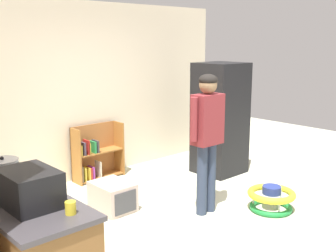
{
  "coord_description": "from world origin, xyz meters",
  "views": [
    {
      "loc": [
        -3.45,
        -3.19,
        2.14
      ],
      "look_at": [
        -0.2,
        0.33,
        1.14
      ],
      "focal_mm": 44.54,
      "sensor_mm": 36.0,
      "label": 1
    }
  ],
  "objects_px": {
    "refrigerator": "(220,119)",
    "kitchen_counter": "(14,242)",
    "yellow_cup": "(71,208)",
    "pet_carrier": "(113,196)",
    "bookshelf": "(94,156)",
    "teal_cup": "(11,172)",
    "standing_person": "(207,130)",
    "baby_walker": "(271,198)",
    "crock_pot": "(3,175)",
    "microwave": "(30,188)"
  },
  "relations": [
    {
      "from": "bookshelf",
      "to": "refrigerator",
      "type": "bearing_deg",
      "value": -32.74
    },
    {
      "from": "microwave",
      "to": "crock_pot",
      "type": "xyz_separation_m",
      "value": [
        -0.02,
        0.45,
        -0.0
      ]
    },
    {
      "from": "kitchen_counter",
      "to": "yellow_cup",
      "type": "xyz_separation_m",
      "value": [
        0.14,
        -0.74,
        0.5
      ]
    },
    {
      "from": "microwave",
      "to": "yellow_cup",
      "type": "relative_size",
      "value": 5.05
    },
    {
      "from": "refrigerator",
      "to": "kitchen_counter",
      "type": "bearing_deg",
      "value": -165.77
    },
    {
      "from": "standing_person",
      "to": "yellow_cup",
      "type": "bearing_deg",
      "value": -162.0
    },
    {
      "from": "standing_person",
      "to": "microwave",
      "type": "height_order",
      "value": "standing_person"
    },
    {
      "from": "bookshelf",
      "to": "pet_carrier",
      "type": "height_order",
      "value": "bookshelf"
    },
    {
      "from": "bookshelf",
      "to": "teal_cup",
      "type": "relative_size",
      "value": 8.95
    },
    {
      "from": "baby_walker",
      "to": "pet_carrier",
      "type": "height_order",
      "value": "pet_carrier"
    },
    {
      "from": "baby_walker",
      "to": "teal_cup",
      "type": "xyz_separation_m",
      "value": [
        -2.93,
        0.88,
        0.79
      ]
    },
    {
      "from": "crock_pot",
      "to": "pet_carrier",
      "type": "bearing_deg",
      "value": 26.16
    },
    {
      "from": "refrigerator",
      "to": "pet_carrier",
      "type": "xyz_separation_m",
      "value": [
        -2.2,
        -0.11,
        -0.71
      ]
    },
    {
      "from": "pet_carrier",
      "to": "yellow_cup",
      "type": "distance_m",
      "value": 2.31
    },
    {
      "from": "baby_walker",
      "to": "yellow_cup",
      "type": "distance_m",
      "value": 3.07
    },
    {
      "from": "yellow_cup",
      "to": "refrigerator",
      "type": "bearing_deg",
      "value": 24.95
    },
    {
      "from": "baby_walker",
      "to": "crock_pot",
      "type": "xyz_separation_m",
      "value": [
        -3.12,
        0.57,
        0.88
      ]
    },
    {
      "from": "kitchen_counter",
      "to": "teal_cup",
      "type": "height_order",
      "value": "teal_cup"
    },
    {
      "from": "refrigerator",
      "to": "crock_pot",
      "type": "height_order",
      "value": "refrigerator"
    },
    {
      "from": "standing_person",
      "to": "yellow_cup",
      "type": "relative_size",
      "value": 18.28
    },
    {
      "from": "microwave",
      "to": "baby_walker",
      "type": "bearing_deg",
      "value": -2.21
    },
    {
      "from": "refrigerator",
      "to": "standing_person",
      "type": "height_order",
      "value": "refrigerator"
    },
    {
      "from": "pet_carrier",
      "to": "microwave",
      "type": "distance_m",
      "value": 2.22
    },
    {
      "from": "teal_cup",
      "to": "bookshelf",
      "type": "bearing_deg",
      "value": 40.72
    },
    {
      "from": "crock_pot",
      "to": "teal_cup",
      "type": "relative_size",
      "value": 3.14
    },
    {
      "from": "refrigerator",
      "to": "yellow_cup",
      "type": "bearing_deg",
      "value": -155.05
    },
    {
      "from": "yellow_cup",
      "to": "teal_cup",
      "type": "bearing_deg",
      "value": 88.61
    },
    {
      "from": "crock_pot",
      "to": "teal_cup",
      "type": "height_order",
      "value": "crock_pot"
    },
    {
      "from": "pet_carrier",
      "to": "standing_person",
      "type": "bearing_deg",
      "value": -46.42
    },
    {
      "from": "kitchen_counter",
      "to": "pet_carrier",
      "type": "xyz_separation_m",
      "value": [
        1.62,
        0.86,
        -0.27
      ]
    },
    {
      "from": "yellow_cup",
      "to": "teal_cup",
      "type": "distance_m",
      "value": 1.11
    },
    {
      "from": "yellow_cup",
      "to": "pet_carrier",
      "type": "bearing_deg",
      "value": 47.28
    },
    {
      "from": "teal_cup",
      "to": "baby_walker",
      "type": "bearing_deg",
      "value": -16.78
    },
    {
      "from": "bookshelf",
      "to": "baby_walker",
      "type": "bearing_deg",
      "value": -69.37
    },
    {
      "from": "pet_carrier",
      "to": "yellow_cup",
      "type": "xyz_separation_m",
      "value": [
        -1.48,
        -1.6,
        0.77
      ]
    },
    {
      "from": "kitchen_counter",
      "to": "bookshelf",
      "type": "bearing_deg",
      "value": 43.97
    },
    {
      "from": "yellow_cup",
      "to": "bookshelf",
      "type": "bearing_deg",
      "value": 54.6
    },
    {
      "from": "standing_person",
      "to": "pet_carrier",
      "type": "height_order",
      "value": "standing_person"
    },
    {
      "from": "refrigerator",
      "to": "yellow_cup",
      "type": "distance_m",
      "value": 4.05
    },
    {
      "from": "baby_walker",
      "to": "teal_cup",
      "type": "bearing_deg",
      "value": 163.22
    },
    {
      "from": "microwave",
      "to": "crock_pot",
      "type": "bearing_deg",
      "value": 93.0
    },
    {
      "from": "pet_carrier",
      "to": "microwave",
      "type": "relative_size",
      "value": 1.15
    },
    {
      "from": "baby_walker",
      "to": "crock_pot",
      "type": "relative_size",
      "value": 2.02
    },
    {
      "from": "refrigerator",
      "to": "crock_pot",
      "type": "distance_m",
      "value": 3.95
    },
    {
      "from": "microwave",
      "to": "teal_cup",
      "type": "bearing_deg",
      "value": 77.41
    },
    {
      "from": "kitchen_counter",
      "to": "refrigerator",
      "type": "relative_size",
      "value": 1.07
    },
    {
      "from": "yellow_cup",
      "to": "microwave",
      "type": "bearing_deg",
      "value": 112.57
    },
    {
      "from": "pet_carrier",
      "to": "teal_cup",
      "type": "xyz_separation_m",
      "value": [
        -1.45,
        -0.49,
        0.77
      ]
    },
    {
      "from": "baby_walker",
      "to": "crock_pot",
      "type": "height_order",
      "value": "crock_pot"
    },
    {
      "from": "kitchen_counter",
      "to": "crock_pot",
      "type": "xyz_separation_m",
      "value": [
        -0.02,
        0.05,
        0.58
      ]
    }
  ]
}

